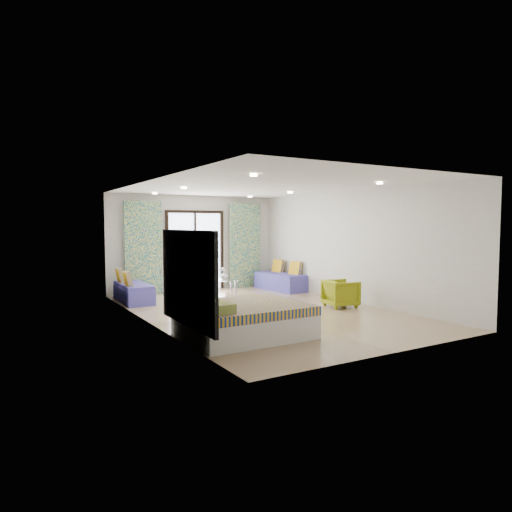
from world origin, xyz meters
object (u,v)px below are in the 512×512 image
daybed_left (133,292)px  daybed_right (281,281)px  bed (243,320)px  coffee_table (223,281)px  armchair (341,292)px

daybed_left → daybed_right: daybed_right is taller
bed → coffee_table: 4.40m
bed → coffee_table: coffee_table is taller
daybed_right → armchair: 2.99m
armchair → bed: bearing=121.3°
daybed_left → bed: bearing=-80.2°
daybed_left → armchair: 4.98m
coffee_table → armchair: 3.24m
daybed_right → armchair: bearing=-100.7°
daybed_left → coffee_table: (2.29, -0.29, 0.14)m
bed → daybed_right: 5.56m
bed → daybed_left: size_ratio=1.22×
bed → daybed_left: daybed_left is taller
daybed_right → armchair: (-0.33, -2.97, 0.08)m
daybed_right → armchair: size_ratio=2.56×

